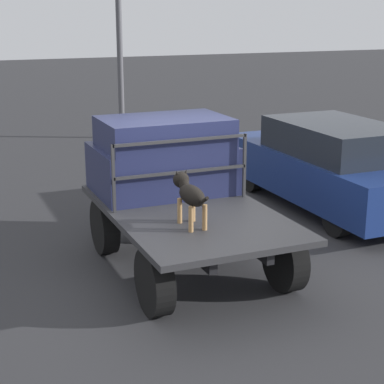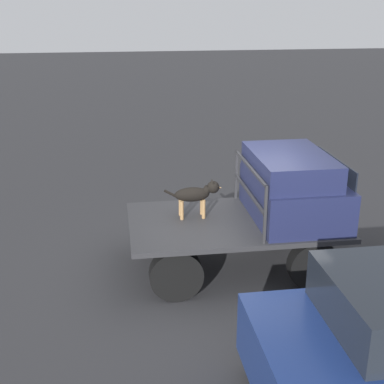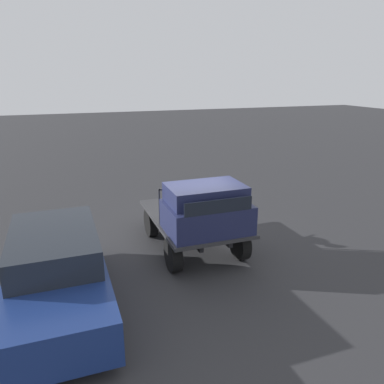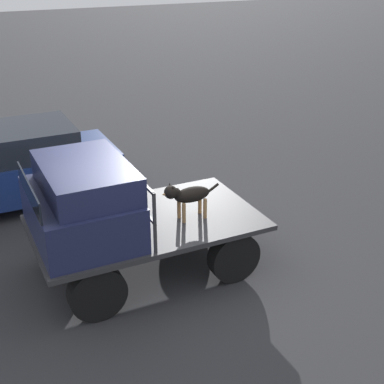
{
  "view_description": "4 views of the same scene",
  "coord_description": "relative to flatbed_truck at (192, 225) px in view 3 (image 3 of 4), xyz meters",
  "views": [
    {
      "loc": [
        -7.6,
        3.15,
        3.46
      ],
      "look_at": [
        -0.68,
        0.23,
        1.32
      ],
      "focal_mm": 60.0,
      "sensor_mm": 36.0,
      "label": 1
    },
    {
      "loc": [
        -1.88,
        -7.98,
        4.33
      ],
      "look_at": [
        -0.68,
        0.23,
        1.32
      ],
      "focal_mm": 50.0,
      "sensor_mm": 36.0,
      "label": 2
    },
    {
      "loc": [
        8.72,
        -3.16,
        4.44
      ],
      "look_at": [
        -0.68,
        0.23,
        1.32
      ],
      "focal_mm": 35.0,
      "sensor_mm": 36.0,
      "label": 3
    },
    {
      "loc": [
        2.56,
        6.94,
        4.75
      ],
      "look_at": [
        -0.68,
        0.23,
        1.32
      ],
      "focal_mm": 50.0,
      "sensor_mm": 36.0,
      "label": 4
    }
  ],
  "objects": [
    {
      "name": "ground_plane",
      "position": [
        0.0,
        0.0,
        -0.62
      ],
      "size": [
        80.0,
        80.0,
        0.0
      ],
      "primitive_type": "plane",
      "color": "#2D2D30"
    },
    {
      "name": "flatbed_truck",
      "position": [
        0.0,
        0.0,
        0.0
      ],
      "size": [
        3.49,
        2.07,
        0.88
      ],
      "color": "black",
      "rests_on": "ground"
    },
    {
      "name": "truck_cab",
      "position": [
        0.97,
        0.0,
        0.78
      ],
      "size": [
        1.4,
        1.95,
        1.1
      ],
      "color": "#1E2347",
      "rests_on": "flatbed_truck"
    },
    {
      "name": "truck_headboard",
      "position": [
        0.23,
        0.0,
        0.86
      ],
      "size": [
        0.04,
        1.95,
        0.91
      ],
      "color": "#2D2D30",
      "rests_on": "flatbed_truck"
    },
    {
      "name": "dog",
      "position": [
        -0.6,
        0.23,
        0.66
      ],
      "size": [
        0.97,
        0.24,
        0.65
      ],
      "rotation": [
        0.0,
        0.0,
        -0.02
      ],
      "color": "#9E7547",
      "rests_on": "flatbed_truck"
    },
    {
      "name": "parked_sedan",
      "position": [
        1.71,
        -3.44,
        0.17
      ],
      "size": [
        4.59,
        1.79,
        1.57
      ],
      "rotation": [
        0.0,
        0.0,
        -0.05
      ],
      "color": "black",
      "rests_on": "ground"
    }
  ]
}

